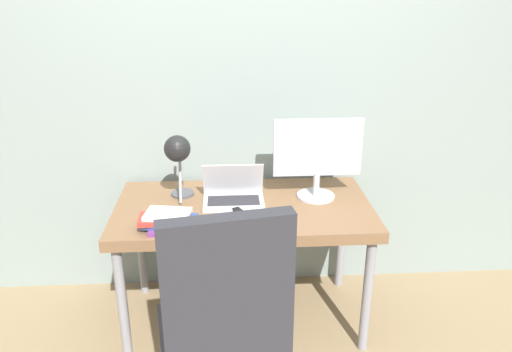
{
  "coord_description": "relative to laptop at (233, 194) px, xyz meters",
  "views": [
    {
      "loc": [
        -0.08,
        -2.06,
        1.87
      ],
      "look_at": [
        0.07,
        0.32,
        0.91
      ],
      "focal_mm": 35.0,
      "sensor_mm": 36.0,
      "label": 1
    }
  ],
  "objects": [
    {
      "name": "wall_back",
      "position": [
        0.05,
        0.39,
        0.52
      ],
      "size": [
        8.0,
        0.05,
        2.6
      ],
      "color": "gray",
      "rests_on": "ground_plane"
    },
    {
      "name": "desk",
      "position": [
        0.05,
        -0.04,
        -0.11
      ],
      "size": [
        1.37,
        0.72,
        0.73
      ],
      "color": "brown",
      "rests_on": "ground_plane"
    },
    {
      "name": "laptop",
      "position": [
        0.0,
        0.0,
        0.0
      ],
      "size": [
        0.33,
        0.22,
        0.22
      ],
      "color": "silver",
      "rests_on": "desk"
    },
    {
      "name": "monitor",
      "position": [
        0.46,
        0.04,
        0.2
      ],
      "size": [
        0.48,
        0.21,
        0.45
      ],
      "color": "#B7B7BC",
      "rests_on": "desk"
    },
    {
      "name": "desk_lamp",
      "position": [
        -0.28,
        -0.01,
        0.24
      ],
      "size": [
        0.14,
        0.27,
        0.39
      ],
      "color": "#4C4C51",
      "rests_on": "desk"
    },
    {
      "name": "office_chair",
      "position": [
        -0.06,
        -0.86,
        -0.18
      ],
      "size": [
        0.6,
        0.59,
        1.12
      ],
      "color": "black",
      "rests_on": "ground_plane"
    },
    {
      "name": "book_stack",
      "position": [
        -0.33,
        -0.28,
        -0.01
      ],
      "size": [
        0.29,
        0.2,
        0.08
      ],
      "color": "#753384",
      "rests_on": "desk"
    },
    {
      "name": "tv_remote",
      "position": [
        0.15,
        -0.22,
        -0.04
      ],
      "size": [
        0.1,
        0.14,
        0.02
      ],
      "color": "#4C4C51",
      "rests_on": "desk"
    },
    {
      "name": "media_remote",
      "position": [
        0.03,
        -0.17,
        -0.04
      ],
      "size": [
        0.09,
        0.14,
        0.02
      ],
      "color": "black",
      "rests_on": "desk"
    }
  ]
}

